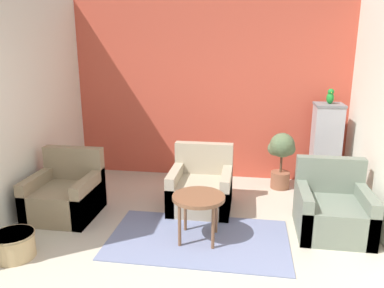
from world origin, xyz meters
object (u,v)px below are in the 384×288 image
coffee_table (199,201)px  wicker_basket (14,244)px  birdcage (325,149)px  potted_plant (281,154)px  parrot (330,97)px  armchair_middle (201,189)px  armchair_left (66,195)px  armchair_right (332,210)px

coffee_table → wicker_basket: (-1.81, -0.64, -0.32)m
coffee_table → wicker_basket: coffee_table is taller
birdcage → potted_plant: bearing=-176.5°
birdcage → parrot: bearing=90.0°
birdcage → wicker_basket: (-3.44, -2.42, -0.48)m
parrot → wicker_basket: 4.39m
armchair_middle → coffee_table: bearing=-84.4°
coffee_table → armchair_middle: 0.89m
coffee_table → parrot: 2.59m
armchair_middle → potted_plant: 1.43m
armchair_left → wicker_basket: bearing=-92.7°
coffee_table → armchair_right: 1.57m
coffee_table → armchair_middle: (-0.08, 0.86, -0.20)m
armchair_left → potted_plant: potted_plant is taller
birdcage → wicker_basket: size_ratio=3.09×
armchair_right → parrot: size_ratio=3.71×
armchair_left → wicker_basket: (-0.05, -1.03, -0.12)m
armchair_left → potted_plant: size_ratio=0.95×
wicker_basket → armchair_left: bearing=87.3°
coffee_table → birdcage: size_ratio=0.44×
parrot → armchair_left: bearing=-157.7°
armchair_left → wicker_basket: 1.04m
armchair_middle → potted_plant: bearing=38.8°
potted_plant → wicker_basket: size_ratio=2.03×
birdcage → armchair_middle: bearing=-151.9°
coffee_table → armchair_left: size_ratio=0.71×
armchair_left → armchair_middle: size_ratio=1.00×
armchair_left → armchair_middle: 1.74m
coffee_table → birdcage: birdcage is taller
armchair_left → potted_plant: (2.77, 1.35, 0.27)m
armchair_right → wicker_basket: (-3.31, -1.08, -0.12)m
armchair_middle → birdcage: birdcage is taller
coffee_table → armchair_middle: armchair_middle is taller
armchair_right → armchair_left: bearing=-179.2°
armchair_middle → parrot: size_ratio=3.71×
armchair_middle → wicker_basket: size_ratio=1.93×
potted_plant → parrot: bearing=3.7°
armchair_middle → parrot: (1.72, 0.92, 1.14)m
armchair_middle → birdcage: 1.98m
coffee_table → birdcage: (1.63, 1.78, 0.16)m
coffee_table → parrot: (1.63, 1.78, 0.93)m
armchair_left → armchair_middle: (1.68, 0.48, 0.00)m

